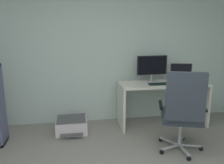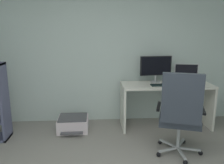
{
  "view_description": "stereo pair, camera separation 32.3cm",
  "coord_description": "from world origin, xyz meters",
  "px_view_note": "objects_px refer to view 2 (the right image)",
  "views": [
    {
      "loc": [
        -0.37,
        -1.52,
        1.64
      ],
      "look_at": [
        0.19,
        1.83,
        0.87
      ],
      "focal_mm": 37.03,
      "sensor_mm": 36.0,
      "label": 1
    },
    {
      "loc": [
        -0.05,
        -1.56,
        1.64
      ],
      "look_at": [
        0.19,
        1.83,
        0.87
      ],
      "focal_mm": 37.03,
      "sensor_mm": 36.0,
      "label": 2
    }
  ],
  "objects_px": {
    "monitor_main": "(156,67)",
    "keyboard": "(161,85)",
    "monitor_secondary": "(186,72)",
    "office_chair": "(180,113)",
    "computer_mouse": "(180,85)",
    "printer": "(73,124)",
    "desk": "(166,95)"
  },
  "relations": [
    {
      "from": "keyboard",
      "to": "monitor_secondary",
      "type": "bearing_deg",
      "value": 27.96
    },
    {
      "from": "desk",
      "to": "office_chair",
      "type": "relative_size",
      "value": 1.3
    },
    {
      "from": "office_chair",
      "to": "printer",
      "type": "distance_m",
      "value": 1.79
    },
    {
      "from": "computer_mouse",
      "to": "office_chair",
      "type": "xyz_separation_m",
      "value": [
        -0.29,
        -0.86,
        -0.16
      ]
    },
    {
      "from": "desk",
      "to": "keyboard",
      "type": "xyz_separation_m",
      "value": [
        -0.12,
        -0.11,
        0.21
      ]
    },
    {
      "from": "desk",
      "to": "keyboard",
      "type": "distance_m",
      "value": 0.26
    },
    {
      "from": "computer_mouse",
      "to": "monitor_main",
      "type": "bearing_deg",
      "value": 131.49
    },
    {
      "from": "desk",
      "to": "monitor_main",
      "type": "relative_size",
      "value": 2.74
    },
    {
      "from": "monitor_secondary",
      "to": "monitor_main",
      "type": "bearing_deg",
      "value": -179.98
    },
    {
      "from": "monitor_secondary",
      "to": "keyboard",
      "type": "bearing_deg",
      "value": -152.47
    },
    {
      "from": "keyboard",
      "to": "monitor_main",
      "type": "bearing_deg",
      "value": 98.44
    },
    {
      "from": "computer_mouse",
      "to": "printer",
      "type": "xyz_separation_m",
      "value": [
        -1.74,
        0.06,
        -0.65
      ]
    },
    {
      "from": "office_chair",
      "to": "desk",
      "type": "bearing_deg",
      "value": 83.21
    },
    {
      "from": "monitor_main",
      "to": "office_chair",
      "type": "xyz_separation_m",
      "value": [
        0.04,
        -1.13,
        -0.41
      ]
    },
    {
      "from": "keyboard",
      "to": "computer_mouse",
      "type": "bearing_deg",
      "value": -2.08
    },
    {
      "from": "office_chair",
      "to": "monitor_secondary",
      "type": "bearing_deg",
      "value": 66.43
    },
    {
      "from": "monitor_secondary",
      "to": "office_chair",
      "type": "height_order",
      "value": "office_chair"
    },
    {
      "from": "computer_mouse",
      "to": "desk",
      "type": "bearing_deg",
      "value": 136.22
    },
    {
      "from": "printer",
      "to": "computer_mouse",
      "type": "bearing_deg",
      "value": -1.99
    },
    {
      "from": "desk",
      "to": "office_chair",
      "type": "xyz_separation_m",
      "value": [
        -0.12,
        -0.98,
        0.06
      ]
    },
    {
      "from": "monitor_main",
      "to": "printer",
      "type": "height_order",
      "value": "monitor_main"
    },
    {
      "from": "office_chair",
      "to": "printer",
      "type": "xyz_separation_m",
      "value": [
        -1.45,
        0.92,
        -0.5
      ]
    },
    {
      "from": "keyboard",
      "to": "office_chair",
      "type": "height_order",
      "value": "office_chair"
    },
    {
      "from": "keyboard",
      "to": "computer_mouse",
      "type": "relative_size",
      "value": 3.4
    },
    {
      "from": "monitor_main",
      "to": "keyboard",
      "type": "xyz_separation_m",
      "value": [
        0.04,
        -0.26,
        -0.26
      ]
    },
    {
      "from": "monitor_main",
      "to": "desk",
      "type": "bearing_deg",
      "value": -43.97
    },
    {
      "from": "monitor_main",
      "to": "keyboard",
      "type": "distance_m",
      "value": 0.37
    },
    {
      "from": "monitor_secondary",
      "to": "computer_mouse",
      "type": "relative_size",
      "value": 3.94
    },
    {
      "from": "desk",
      "to": "printer",
      "type": "height_order",
      "value": "desk"
    },
    {
      "from": "office_chair",
      "to": "printer",
      "type": "height_order",
      "value": "office_chair"
    },
    {
      "from": "monitor_secondary",
      "to": "computer_mouse",
      "type": "height_order",
      "value": "monitor_secondary"
    },
    {
      "from": "printer",
      "to": "keyboard",
      "type": "bearing_deg",
      "value": -1.89
    }
  ]
}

